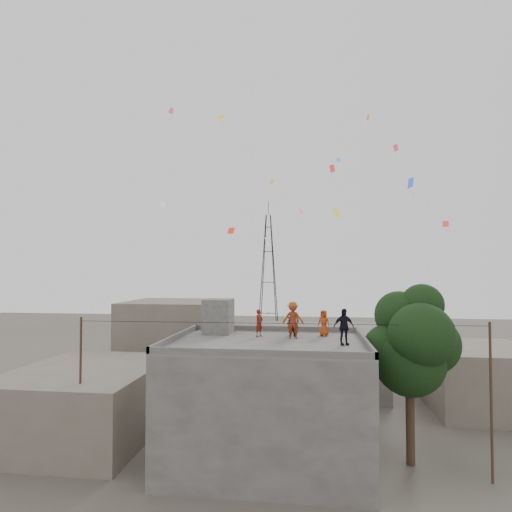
{
  "coord_description": "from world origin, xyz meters",
  "views": [
    {
      "loc": [
        2.27,
        -22.23,
        9.77
      ],
      "look_at": [
        -0.99,
        2.88,
        10.65
      ],
      "focal_mm": 30.0,
      "sensor_mm": 36.0,
      "label": 1
    }
  ],
  "objects_px": {
    "stair_head_box": "(218,316)",
    "transmission_tower": "(268,276)",
    "person_red_adult": "(293,322)",
    "person_dark_adult": "(344,327)",
    "tree": "(412,343)"
  },
  "relations": [
    {
      "from": "stair_head_box",
      "to": "person_red_adult",
      "type": "bearing_deg",
      "value": -19.12
    },
    {
      "from": "transmission_tower",
      "to": "person_red_adult",
      "type": "relative_size",
      "value": 10.99
    },
    {
      "from": "person_red_adult",
      "to": "transmission_tower",
      "type": "bearing_deg",
      "value": -78.52
    },
    {
      "from": "stair_head_box",
      "to": "person_red_adult",
      "type": "height_order",
      "value": "stair_head_box"
    },
    {
      "from": "person_red_adult",
      "to": "person_dark_adult",
      "type": "bearing_deg",
      "value": 151.77
    },
    {
      "from": "stair_head_box",
      "to": "person_dark_adult",
      "type": "bearing_deg",
      "value": -24.19
    },
    {
      "from": "stair_head_box",
      "to": "transmission_tower",
      "type": "distance_m",
      "value": 37.46
    },
    {
      "from": "person_dark_adult",
      "to": "person_red_adult",
      "type": "bearing_deg",
      "value": 130.4
    },
    {
      "from": "stair_head_box",
      "to": "transmission_tower",
      "type": "bearing_deg",
      "value": 91.23
    },
    {
      "from": "stair_head_box",
      "to": "person_dark_adult",
      "type": "relative_size",
      "value": 1.11
    },
    {
      "from": "stair_head_box",
      "to": "person_red_adult",
      "type": "relative_size",
      "value": 1.1
    },
    {
      "from": "tree",
      "to": "person_dark_adult",
      "type": "relative_size",
      "value": 5.05
    },
    {
      "from": "stair_head_box",
      "to": "tree",
      "type": "height_order",
      "value": "tree"
    },
    {
      "from": "transmission_tower",
      "to": "person_dark_adult",
      "type": "distance_m",
      "value": 41.37
    },
    {
      "from": "person_red_adult",
      "to": "stair_head_box",
      "type": "bearing_deg",
      "value": -15.33
    }
  ]
}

